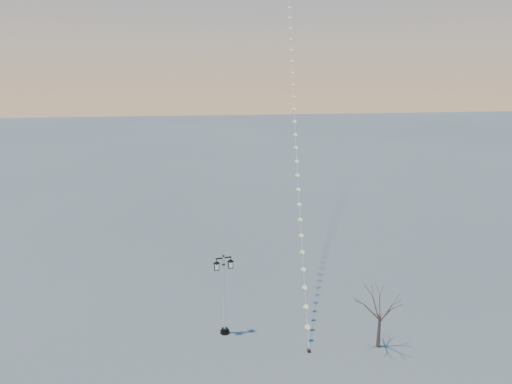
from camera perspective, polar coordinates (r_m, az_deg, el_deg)
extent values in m
plane|color=#59595A|center=(28.04, 4.02, -18.59)|extent=(300.00, 300.00, 0.00)
cylinder|color=black|center=(29.42, -3.83, -16.68)|extent=(0.56, 0.56, 0.16)
cylinder|color=black|center=(29.34, -3.83, -16.43)|extent=(0.40, 0.40, 0.14)
cylinder|color=white|center=(28.17, -3.92, -12.19)|extent=(0.13, 0.13, 4.71)
cylinder|color=black|center=(27.41, -3.98, -8.81)|extent=(0.20, 0.20, 0.06)
cube|color=black|center=(27.26, -4.00, -8.04)|extent=(0.95, 0.25, 0.06)
sphere|color=black|center=(27.21, -4.00, -7.80)|extent=(0.14, 0.14, 0.14)
pyramid|color=black|center=(27.21, -4.85, -8.44)|extent=(0.44, 0.44, 0.14)
cube|color=beige|center=(27.34, -4.84, -9.04)|extent=(0.26, 0.26, 0.34)
cube|color=black|center=(27.41, -4.83, -9.40)|extent=(0.30, 0.30, 0.04)
pyramid|color=black|center=(27.42, -3.14, -8.22)|extent=(0.44, 0.44, 0.14)
cube|color=beige|center=(27.55, -3.13, -8.82)|extent=(0.26, 0.26, 0.34)
cube|color=black|center=(27.62, -3.12, -9.18)|extent=(0.30, 0.30, 0.04)
cone|color=brown|center=(28.53, 14.79, -16.14)|extent=(0.23, 0.23, 1.96)
cylinder|color=#361F1A|center=(27.83, 6.48, -18.68)|extent=(0.20, 0.20, 0.20)
cylinder|color=black|center=(27.82, 6.48, -18.64)|extent=(0.03, 0.03, 0.25)
cone|color=orange|center=(41.58, 4.66, 14.41)|extent=(0.08, 0.08, 0.28)
cylinder|color=white|center=(27.56, 6.51, -17.81)|extent=(0.02, 0.02, 0.80)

